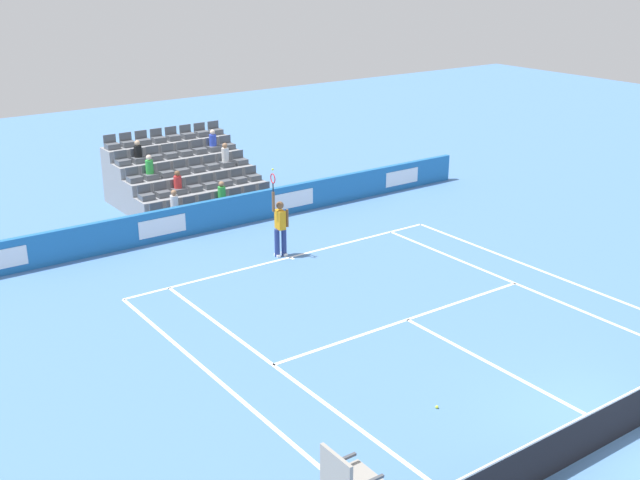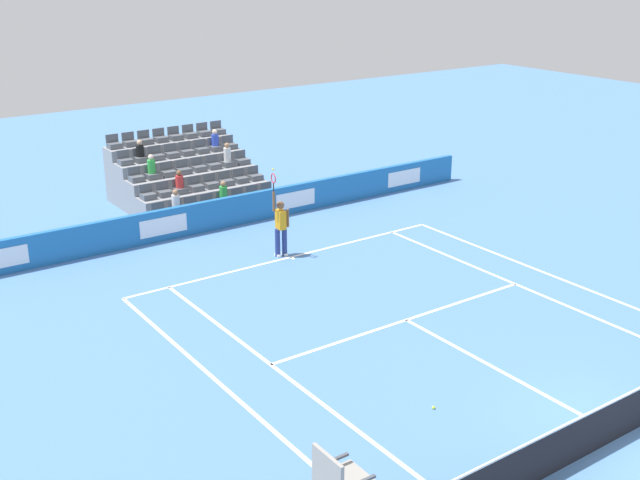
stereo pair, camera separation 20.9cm
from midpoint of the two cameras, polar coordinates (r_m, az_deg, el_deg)
The scene contains 14 objects.
ground_plane at distance 17.08m, azimuth 21.20°, elevation -13.06°, with size 80.00×80.00×0.00m, color #4C7AB2.
line_baseline at distance 24.68m, azimuth -1.90°, elevation -1.24°, with size 10.97×0.10×0.01m, color white.
line_service at distance 20.67m, azimuth 6.53°, elevation -5.74°, with size 8.23×0.10×0.01m, color white.
line_centre_service at distance 18.69m, azimuth 13.08°, elevation -9.12°, with size 0.10×6.40×0.01m, color white.
line_singles_sideline_left at distance 18.13m, azimuth -2.47°, elevation -9.53°, with size 0.10×11.89×0.01m, color white.
line_singles_sideline_right at distance 23.13m, azimuth 14.98°, elevation -3.44°, with size 0.10×11.89×0.01m, color white.
line_doubles_sideline_left at distance 17.53m, azimuth -6.30°, elevation -10.75°, with size 0.10×11.89×0.01m, color white.
line_doubles_sideline_right at distance 24.14m, azimuth 17.10°, elevation -2.66°, with size 0.10×11.89×0.01m, color white.
line_centre_mark at distance 24.60m, azimuth -1.77°, elevation -1.31°, with size 0.10×0.20×0.01m, color white.
sponsor_barrier at distance 27.53m, azimuth -6.18°, elevation 2.08°, with size 20.73×0.22×1.05m.
tennis_net at distance 16.82m, azimuth 21.41°, elevation -11.64°, with size 11.97×0.10×1.07m.
tennis_player at distance 24.47m, azimuth -2.61°, elevation 1.03°, with size 0.52×0.38×2.85m.
stadium_stand at distance 30.49m, azimuth -9.48°, elevation 4.26°, with size 4.96×4.75×2.60m.
loose_tennis_ball at distance 16.98m, azimuth 8.55°, elevation -11.85°, with size 0.07×0.07×0.07m, color #D1E533.
Camera 2 is at (12.46, 7.46, 8.92)m, focal length 44.41 mm.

